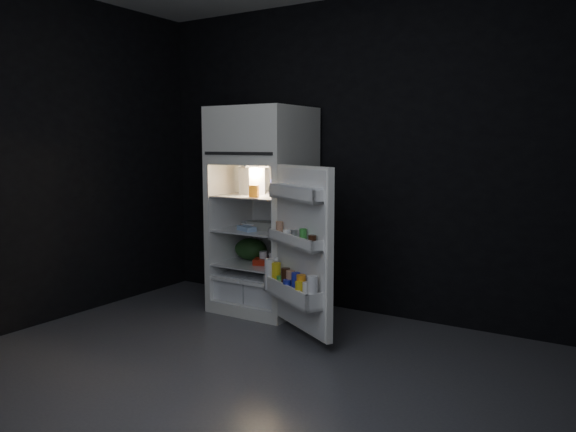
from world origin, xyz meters
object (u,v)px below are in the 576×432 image
Objects in this scene: refrigerator at (264,202)px; yogurt_tray at (269,262)px; fridge_door at (299,252)px; milk_jug at (252,181)px; egg_carton at (263,226)px.

refrigerator is 6.78× the size of yogurt_tray.
refrigerator is 0.52m from yogurt_tray.
refrigerator is at bearing 141.02° from fridge_door.
milk_jug is at bearing 146.30° from yogurt_tray.
fridge_door is at bearing -39.73° from egg_carton.
milk_jug is (-0.10, -0.04, 0.19)m from refrigerator.
fridge_door is at bearing -61.45° from yogurt_tray.
milk_jug is 0.73m from yogurt_tray.
egg_carton is at bearing 4.84° from milk_jug.
yogurt_tray is at bearing -3.63° from egg_carton.
refrigerator is 7.42× the size of milk_jug.
yogurt_tray is (0.21, -0.04, -0.69)m from milk_jug.
fridge_door is 0.80m from yogurt_tray.
fridge_door is 4.64× the size of yogurt_tray.
milk_jug is (-0.80, 0.52, 0.47)m from fridge_door.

